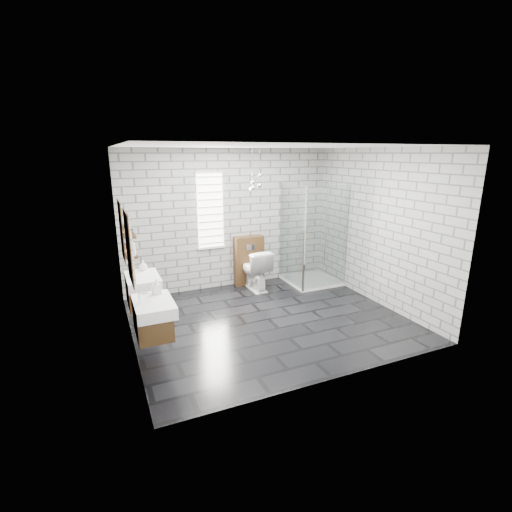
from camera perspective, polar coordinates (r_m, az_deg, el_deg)
floor at (r=6.12m, az=1.99°, el=-9.77°), size 4.20×3.60×0.02m
ceiling at (r=5.53m, az=2.27°, el=16.63°), size 4.20×3.60×0.02m
wall_back at (r=7.31m, az=-4.04°, el=5.64°), size 4.20×0.02×2.70m
wall_front at (r=4.17m, az=12.92°, el=-2.40°), size 4.20×0.02×2.70m
wall_left at (r=5.15m, az=-19.59°, el=0.51°), size 0.02×3.60×2.70m
wall_right at (r=6.83m, az=18.34°, el=4.18°), size 0.02×3.60×2.70m
vanity_left at (r=4.80m, az=-15.95°, el=-7.76°), size 0.47×0.70×1.57m
vanity_right at (r=5.78m, az=-17.43°, el=-3.85°), size 0.47×0.70×1.57m
shelf_lower at (r=5.11m, az=-18.62°, el=0.15°), size 0.14×0.30×0.03m
shelf_upper at (r=5.05m, az=-18.88°, el=2.99°), size 0.14×0.30×0.03m
window at (r=7.13m, az=-7.05°, el=6.94°), size 0.56×0.05×1.48m
cistern_panel at (r=7.53m, az=-1.11°, el=-0.68°), size 0.60×0.20×1.00m
flush_plate at (r=7.35m, az=-0.81°, el=1.35°), size 0.18×0.01×0.12m
shower_enclosure at (r=7.59m, az=8.44°, el=-0.69°), size 1.00×1.00×2.03m
pendant_cluster at (r=6.95m, az=-0.14°, el=11.13°), size 0.28×0.23×0.77m
toilet at (r=7.28m, az=-0.18°, el=-2.04°), size 0.47×0.80×0.81m
soap_bottle_a at (r=4.94m, az=-15.10°, el=-4.55°), size 0.12×0.12×0.21m
soap_bottle_b at (r=5.99m, az=-16.99°, el=-1.39°), size 0.15×0.15×0.16m
soap_bottle_c at (r=4.97m, az=-18.52°, el=1.30°), size 0.09×0.09×0.23m
vase at (r=5.13m, az=-18.93°, el=3.93°), size 0.13×0.13×0.10m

